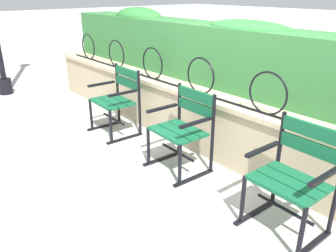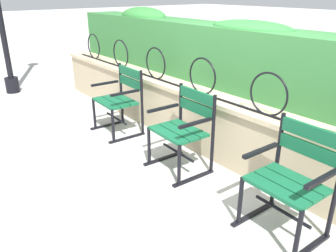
{
  "view_description": "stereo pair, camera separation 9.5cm",
  "coord_description": "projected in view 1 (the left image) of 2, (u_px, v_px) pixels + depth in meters",
  "views": [
    {
      "loc": [
        2.35,
        -1.86,
        1.81
      ],
      "look_at": [
        0.0,
        0.12,
        0.55
      ],
      "focal_mm": 35.97,
      "sensor_mm": 36.0,
      "label": 1
    },
    {
      "loc": [
        2.41,
        -1.78,
        1.81
      ],
      "look_at": [
        0.0,
        0.12,
        0.55
      ],
      "focal_mm": 35.97,
      "sensor_mm": 36.0,
      "label": 2
    }
  ],
  "objects": [
    {
      "name": "park_chair_centre",
      "position": [
        183.0,
        128.0,
        3.51
      ],
      "size": [
        0.59,
        0.54,
        0.86
      ],
      "color": "#145B38",
      "rests_on": "ground"
    },
    {
      "name": "stone_wall",
      "position": [
        218.0,
        126.0,
        3.84
      ],
      "size": [
        7.26,
        0.41,
        0.69
      ],
      "color": "tan",
      "rests_on": "ground"
    },
    {
      "name": "ground_plane",
      "position": [
        159.0,
        178.0,
        3.46
      ],
      "size": [
        60.0,
        60.0,
        0.0
      ],
      "primitive_type": "plane",
      "color": "#B7B5AF"
    },
    {
      "name": "hedge_row",
      "position": [
        248.0,
        56.0,
        3.85
      ],
      "size": [
        7.11,
        0.58,
        0.85
      ],
      "color": "#387A3D",
      "rests_on": "stone_wall"
    },
    {
      "name": "park_chair_left",
      "position": [
        117.0,
        99.0,
        4.42
      ],
      "size": [
        0.61,
        0.54,
        0.87
      ],
      "color": "#145B38",
      "rests_on": "ground"
    },
    {
      "name": "park_chair_right",
      "position": [
        295.0,
        176.0,
        2.59
      ],
      "size": [
        0.58,
        0.54,
        0.88
      ],
      "color": "#145B38",
      "rests_on": "ground"
    },
    {
      "name": "iron_arch_fence",
      "position": [
        202.0,
        79.0,
        3.75
      ],
      "size": [
        6.72,
        0.02,
        0.42
      ],
      "color": "black",
      "rests_on": "stone_wall"
    }
  ]
}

